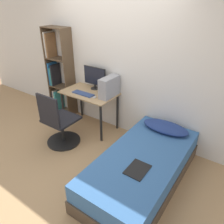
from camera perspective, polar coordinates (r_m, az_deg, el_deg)
name	(u,v)px	position (r m, az deg, el deg)	size (l,w,h in m)	color
ground_plane	(65,159)	(3.69, -12.10, -11.98)	(14.00, 14.00, 0.00)	tan
wall_back	(113,64)	(4.00, 0.15, 12.37)	(8.00, 0.05, 2.50)	silver
desk	(89,98)	(4.14, -5.93, 3.62)	(1.03, 0.62, 0.75)	tan
bookshelf	(57,75)	(4.84, -14.06, 9.41)	(0.56, 0.29, 1.82)	brown
office_chair	(59,125)	(3.85, -13.66, -3.43)	(0.59, 0.59, 0.98)	black
bed	(142,168)	(3.16, 7.81, -14.25)	(0.97, 2.01, 0.45)	#4C3D2D
pillow	(165,127)	(3.55, 13.77, -3.85)	(0.74, 0.36, 0.11)	navy
magazine	(137,169)	(2.78, 6.67, -14.68)	(0.24, 0.32, 0.01)	black
monitor	(95,77)	(4.17, -4.56, 9.09)	(0.50, 0.17, 0.43)	black
keyboard	(83,94)	(4.02, -7.54, 4.78)	(0.43, 0.14, 0.02)	#33477A
pc_tower	(109,87)	(3.84, -0.73, 6.55)	(0.17, 0.43, 0.35)	#99999E
mouse	(95,97)	(3.86, -4.58, 3.90)	(0.06, 0.09, 0.02)	silver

